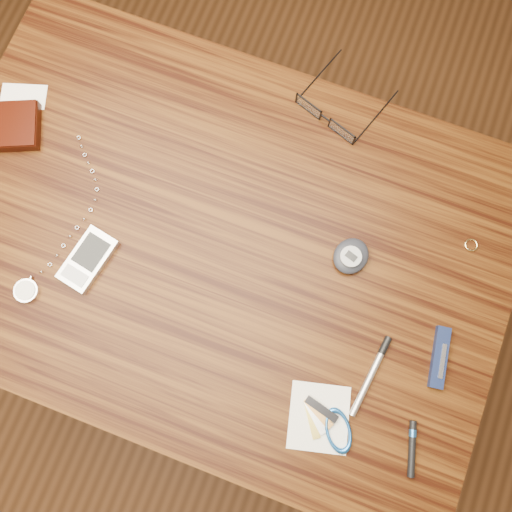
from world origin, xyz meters
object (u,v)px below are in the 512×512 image
(eyeglasses, at_px, (328,116))
(pedometer, at_px, (351,256))
(pocket_watch, at_px, (30,285))
(wallet_and_card, at_px, (8,126))
(pocket_knife, at_px, (440,357))
(pda_phone, at_px, (88,259))
(silver_pen, at_px, (373,370))
(desk, at_px, (221,253))
(notepad_keys, at_px, (329,424))

(eyeglasses, bearing_deg, pedometer, -62.05)
(eyeglasses, relative_size, pocket_watch, 0.56)
(wallet_and_card, relative_size, pocket_watch, 0.53)
(pedometer, xyz_separation_m, pocket_knife, (0.19, -0.11, -0.01))
(pda_phone, bearing_deg, pedometer, 21.38)
(wallet_and_card, bearing_deg, pedometer, -0.75)
(wallet_and_card, relative_size, eyeglasses, 0.95)
(pocket_knife, bearing_deg, pocket_watch, -169.23)
(pocket_knife, xyz_separation_m, silver_pen, (-0.09, -0.06, -0.00))
(desk, relative_size, notepad_keys, 7.53)
(pocket_watch, xyz_separation_m, pda_phone, (0.07, 0.07, 0.00))
(pocket_watch, bearing_deg, pda_phone, 45.00)
(pedometer, distance_m, silver_pen, 0.19)
(desk, distance_m, pda_phone, 0.24)
(pedometer, height_order, pocket_knife, pedometer)
(desk, xyz_separation_m, eyeglasses, (0.10, 0.28, 0.12))
(pocket_knife, relative_size, silver_pen, 0.73)
(wallet_and_card, relative_size, notepad_keys, 1.22)
(pda_phone, relative_size, notepad_keys, 0.85)
(notepad_keys, xyz_separation_m, pocket_knife, (0.13, 0.16, 0.00))
(desk, height_order, silver_pen, silver_pen)
(pedometer, bearing_deg, wallet_and_card, 179.25)
(notepad_keys, bearing_deg, desk, 142.09)
(desk, height_order, pda_phone, pda_phone)
(pedometer, xyz_separation_m, notepad_keys, (0.05, -0.27, -0.01))
(wallet_and_card, xyz_separation_m, silver_pen, (0.74, -0.17, -0.01))
(pedometer, distance_m, pocket_knife, 0.22)
(eyeglasses, relative_size, notepad_keys, 1.29)
(notepad_keys, height_order, pocket_knife, pocket_knife)
(pocket_watch, bearing_deg, wallet_and_card, 122.92)
(pocket_watch, height_order, pedometer, pedometer)
(desk, bearing_deg, pda_phone, -150.43)
(eyeglasses, distance_m, pocket_watch, 0.59)
(pda_phone, xyz_separation_m, notepad_keys, (0.47, -0.11, -0.00))
(eyeglasses, relative_size, pocket_knife, 1.68)
(eyeglasses, xyz_separation_m, pda_phone, (-0.29, -0.39, -0.01))
(desk, bearing_deg, silver_pen, -19.19)
(pocket_knife, distance_m, silver_pen, 0.11)
(pda_phone, bearing_deg, wallet_and_card, 143.66)
(pda_phone, bearing_deg, pocket_watch, -135.00)
(wallet_and_card, bearing_deg, notepad_keys, -21.62)
(pocket_watch, distance_m, silver_pen, 0.58)
(pedometer, bearing_deg, eyeglasses, 117.95)
(eyeglasses, relative_size, pda_phone, 1.51)
(notepad_keys, relative_size, pocket_knife, 1.31)
(desk, height_order, wallet_and_card, wallet_and_card)
(pocket_watch, distance_m, pda_phone, 0.10)
(pda_phone, bearing_deg, silver_pen, -0.20)
(pda_phone, bearing_deg, pocket_knife, 5.21)
(notepad_keys, bearing_deg, eyeglasses, 109.44)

